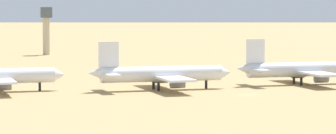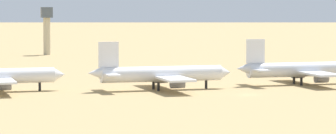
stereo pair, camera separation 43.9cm
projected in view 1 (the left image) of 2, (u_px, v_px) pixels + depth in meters
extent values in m
plane|color=tan|center=(248.00, 95.00, 254.71)|extent=(4000.00, 4000.00, 0.00)
cone|color=white|center=(59.00, 75.00, 266.62)|extent=(3.42, 4.21, 4.01)
cylinder|color=slate|center=(4.00, 86.00, 254.78)|extent=(3.94, 2.56, 2.32)
cylinder|color=black|center=(40.00, 87.00, 265.36)|extent=(0.74, 0.74, 2.32)
cylinder|color=white|center=(162.00, 74.00, 267.31)|extent=(35.17, 7.09, 4.37)
cone|color=white|center=(225.00, 72.00, 272.68)|extent=(3.59, 4.39, 4.15)
cone|color=white|center=(96.00, 73.00, 261.89)|extent=(4.64, 4.04, 3.71)
cube|color=white|center=(109.00, 55.00, 262.57)|extent=(5.70, 0.99, 7.10)
cube|color=white|center=(105.00, 72.00, 267.13)|extent=(4.06, 7.67, 0.39)
cube|color=white|center=(112.00, 75.00, 258.78)|extent=(4.06, 7.67, 0.39)
cube|color=white|center=(165.00, 76.00, 267.67)|extent=(10.13, 35.41, 0.61)
cylinder|color=slate|center=(161.00, 79.00, 275.92)|extent=(4.11, 2.70, 2.40)
cylinder|color=slate|center=(177.00, 84.00, 260.26)|extent=(4.11, 2.70, 2.40)
cylinder|color=black|center=(206.00, 85.00, 271.31)|extent=(0.76, 0.76, 2.40)
cylinder|color=black|center=(153.00, 85.00, 269.60)|extent=(0.76, 0.76, 2.40)
cylinder|color=black|center=(159.00, 87.00, 264.59)|extent=(0.76, 0.76, 2.40)
cylinder|color=silver|center=(303.00, 69.00, 284.24)|extent=(35.15, 7.33, 4.36)
cone|color=silver|center=(244.00, 69.00, 278.70)|extent=(4.66, 4.07, 3.71)
cube|color=white|center=(255.00, 51.00, 279.40)|extent=(5.70, 1.03, 7.09)
cube|color=silver|center=(250.00, 68.00, 283.95)|extent=(4.11, 7.69, 0.39)
cube|color=silver|center=(261.00, 70.00, 275.63)|extent=(4.11, 7.69, 0.39)
cube|color=silver|center=(306.00, 71.00, 284.61)|extent=(10.37, 35.41, 0.61)
cylinder|color=slate|center=(298.00, 74.00, 292.84)|extent=(4.12, 2.73, 2.40)
cylinder|color=slate|center=(321.00, 79.00, 277.23)|extent=(4.12, 2.73, 2.40)
cylinder|color=black|center=(294.00, 80.00, 286.51)|extent=(0.76, 0.76, 2.40)
cylinder|color=black|center=(301.00, 81.00, 281.52)|extent=(0.76, 0.76, 2.40)
cylinder|color=#C6B793|center=(46.00, 36.00, 432.21)|extent=(3.20, 3.20, 16.99)
cube|color=#4C5660|center=(46.00, 12.00, 431.42)|extent=(5.20, 5.20, 4.79)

